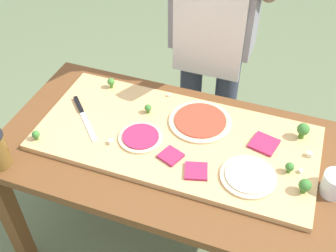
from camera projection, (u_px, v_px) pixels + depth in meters
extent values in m
plane|color=#60704C|center=(175.00, 247.00, 2.25)|extent=(8.00, 8.00, 0.00)
cube|color=brown|center=(13.00, 220.00, 1.95)|extent=(0.07, 0.07, 0.74)
cube|color=brown|center=(82.00, 129.00, 2.41)|extent=(0.07, 0.07, 0.74)
cube|color=brown|center=(330.00, 194.00, 2.06)|extent=(0.07, 0.07, 0.74)
cube|color=brown|center=(177.00, 151.00, 1.74)|extent=(1.51, 0.79, 0.04)
cube|color=tan|center=(176.00, 138.00, 1.75)|extent=(1.17, 0.54, 0.03)
cube|color=#B7BABF|center=(88.00, 126.00, 1.78)|extent=(0.15, 0.15, 0.00)
cube|color=black|center=(79.00, 104.00, 1.88)|extent=(0.09, 0.09, 0.02)
cylinder|color=beige|center=(200.00, 121.00, 1.80)|extent=(0.27, 0.27, 0.01)
cylinder|color=#BC3D28|center=(200.00, 120.00, 1.79)|extent=(0.22, 0.22, 0.01)
cylinder|color=beige|center=(141.00, 138.00, 1.72)|extent=(0.19, 0.19, 0.01)
cylinder|color=#9E234C|center=(141.00, 136.00, 1.72)|extent=(0.15, 0.15, 0.01)
cylinder|color=beige|center=(248.00, 177.00, 1.57)|extent=(0.22, 0.22, 0.01)
cylinder|color=beige|center=(249.00, 175.00, 1.56)|extent=(0.18, 0.18, 0.01)
cube|color=#9E234C|center=(264.00, 144.00, 1.70)|extent=(0.12, 0.12, 0.01)
cube|color=#9E234C|center=(171.00, 156.00, 1.65)|extent=(0.10, 0.10, 0.01)
cube|color=#9E234C|center=(196.00, 171.00, 1.59)|extent=(0.11, 0.11, 0.01)
cylinder|color=#487A23|center=(111.00, 86.00, 1.97)|extent=(0.02, 0.02, 0.02)
sphere|color=#427F33|center=(111.00, 82.00, 1.96)|extent=(0.04, 0.04, 0.04)
cylinder|color=#3F7220|center=(289.00, 171.00, 1.58)|extent=(0.02, 0.02, 0.02)
sphere|color=#38752D|center=(290.00, 167.00, 1.57)|extent=(0.03, 0.03, 0.03)
cylinder|color=#3F7220|center=(302.00, 135.00, 1.72)|extent=(0.02, 0.02, 0.03)
sphere|color=#38752D|center=(303.00, 129.00, 1.70)|extent=(0.05, 0.05, 0.05)
cylinder|color=#3F7220|center=(303.00, 190.00, 1.52)|extent=(0.02, 0.02, 0.02)
sphere|color=#38752D|center=(305.00, 185.00, 1.50)|extent=(0.05, 0.05, 0.05)
cylinder|color=#3F7220|center=(37.00, 138.00, 1.72)|extent=(0.01, 0.01, 0.02)
sphere|color=#38752D|center=(36.00, 134.00, 1.70)|extent=(0.03, 0.03, 0.03)
cylinder|color=#3F7220|center=(148.00, 111.00, 1.84)|extent=(0.01, 0.01, 0.02)
sphere|color=#38752D|center=(148.00, 108.00, 1.83)|extent=(0.03, 0.03, 0.03)
cube|color=white|center=(169.00, 95.00, 1.93)|extent=(0.02, 0.02, 0.01)
cube|color=silver|center=(309.00, 154.00, 1.65)|extent=(0.02, 0.02, 0.02)
cube|color=silver|center=(111.00, 142.00, 1.70)|extent=(0.03, 0.03, 0.02)
cube|color=silver|center=(301.00, 171.00, 1.59)|extent=(0.02, 0.02, 0.01)
cylinder|color=white|center=(335.00, 184.00, 1.52)|extent=(0.10, 0.10, 0.09)
cylinder|color=white|center=(333.00, 187.00, 1.53)|extent=(0.08, 0.08, 0.05)
cylinder|color=#333847|center=(190.00, 109.00, 2.41)|extent=(0.12, 0.12, 0.90)
cylinder|color=#333847|center=(223.00, 116.00, 2.36)|extent=(0.12, 0.12, 0.90)
cube|color=silver|center=(209.00, 20.00, 1.87)|extent=(0.34, 0.01, 0.60)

